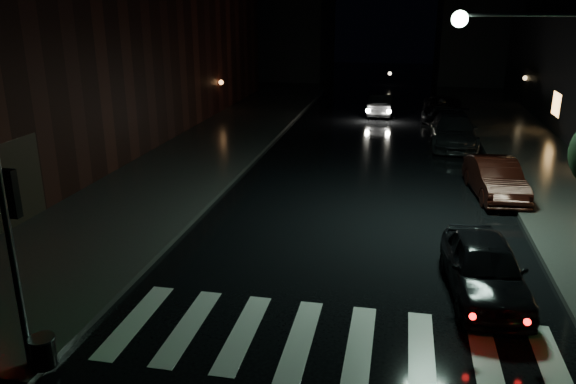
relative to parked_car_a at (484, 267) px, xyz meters
The scene contains 13 objects.
ground 7.03m from the parked_car_a, 152.91° to the right, with size 120.00×120.00×0.00m, color black.
sidewalk_left 15.60m from the parked_car_a, 136.08° to the left, with size 6.00×44.00×0.15m, color #282826.
sidewalk_right 11.47m from the parked_car_a, 70.77° to the left, with size 4.00×44.00×0.15m, color #282826.
building_left 22.46m from the parked_car_a, 144.89° to the left, with size 10.00×36.00×7.00m, color black.
building_far_left 44.97m from the parked_car_a, 111.21° to the left, with size 14.00×10.00×8.00m, color black.
building_far_right 42.62m from the parked_car_a, 79.47° to the left, with size 14.00×10.00×7.00m, color black.
crosswalk 4.26m from the parked_car_a, 140.24° to the right, with size 9.00×3.00×0.01m, color beige.
signal_pole_corner 9.61m from the parked_car_a, 150.98° to the right, with size 0.68×0.61×4.20m.
parked_car_a is the anchor object (origin of this frame).
parked_car_b 7.65m from the parked_car_a, 80.31° to the left, with size 1.43×4.11×1.35m, color black.
parked_car_c 15.17m from the parked_car_a, 88.42° to the left, with size 2.09×5.15×1.50m, color black.
parked_car_d 21.66m from the parked_car_a, 89.29° to the left, with size 2.30×4.98×1.39m, color black.
oncoming_car 22.87m from the parked_car_a, 98.39° to the left, with size 1.38×3.96×1.31m, color black.
Camera 1 is at (4.11, -9.21, 6.41)m, focal length 35.00 mm.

